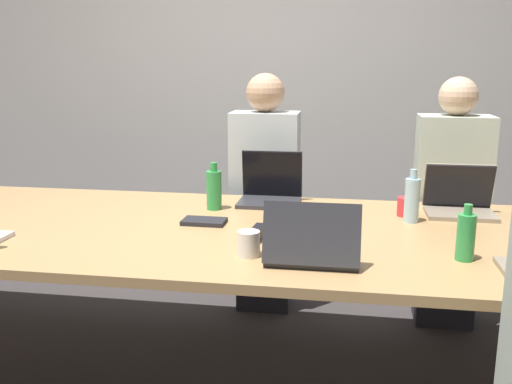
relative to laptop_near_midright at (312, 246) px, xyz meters
name	(u,v)px	position (x,y,z in m)	size (l,w,h in m)	color
ground_plane	(210,378)	(-0.50, 0.41, -0.84)	(24.00, 24.00, 0.00)	#383333
curtain_wall	(267,75)	(-0.50, 2.35, 0.56)	(12.00, 0.06, 2.80)	#BCB7B2
conference_table	(207,237)	(-0.50, 0.41, -0.12)	(4.35, 1.30, 0.76)	tan
laptop_near_midright	(312,246)	(0.00, 0.00, 0.00)	(0.35, 0.24, 0.24)	#333338
cup_near_midright	(249,244)	(-0.25, 0.05, -0.02)	(0.09, 0.09, 0.10)	white
laptop_far_right	(459,200)	(0.67, 0.84, 0.00)	(0.33, 0.24, 0.25)	gray
person_far_right	(450,208)	(0.70, 1.24, -0.14)	(0.40, 0.24, 1.43)	#2D2D38
cup_far_right	(406,207)	(0.41, 0.76, -0.02)	(0.08, 0.08, 0.09)	red
bottle_far_right	(412,199)	(0.42, 0.65, 0.04)	(0.07, 0.07, 0.25)	#ADD1E0
laptop_far_center	(271,188)	(-0.28, 0.93, 0.01)	(0.33, 0.26, 0.27)	#333338
person_far_center	(265,197)	(-0.37, 1.30, -0.13)	(0.40, 0.24, 1.44)	#2D2D38
bottle_far_center	(214,189)	(-0.55, 0.73, 0.03)	(0.08, 0.08, 0.24)	green
bottle_near_right	(466,236)	(0.57, 0.14, 0.02)	(0.07, 0.07, 0.22)	green
stapler	(257,233)	(-0.25, 0.27, -0.05)	(0.06, 0.15, 0.05)	black
notebook	(204,221)	(-0.53, 0.46, -0.06)	(0.20, 0.12, 0.02)	#232328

